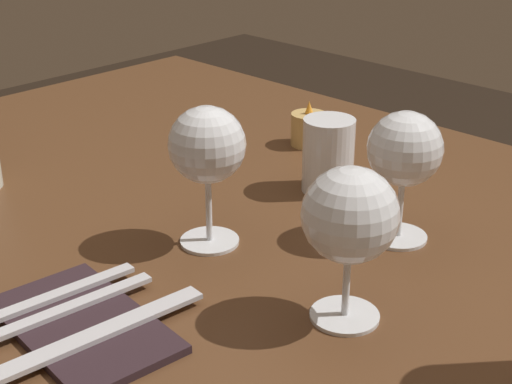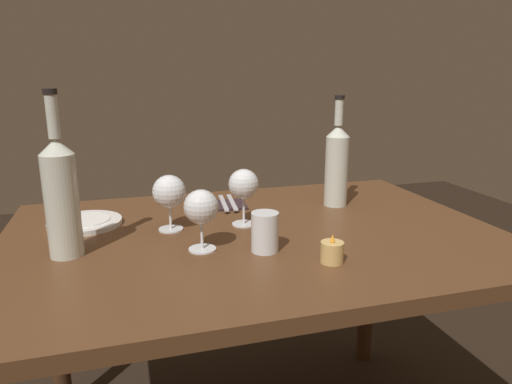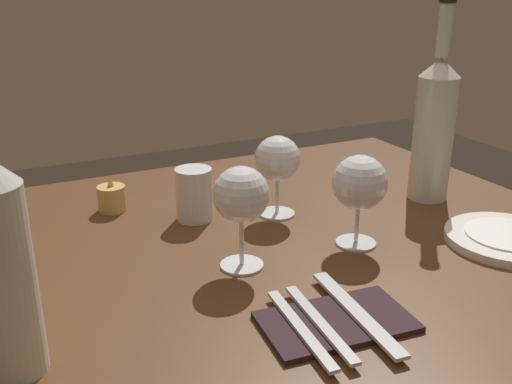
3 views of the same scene
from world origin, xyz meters
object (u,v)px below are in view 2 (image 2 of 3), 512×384
object	(u,v)px
wine_glass_left	(201,208)
water_tumbler	(265,233)
fork_outer	(231,202)
wine_glass_right	(244,185)
wine_glass_centre	(169,193)
wine_bottle	(337,163)
dinner_plate	(85,222)
table_knife	(206,204)
wine_bottle_second	(61,195)
fork_inner	(224,203)
votive_candle	(332,253)
folded_napkin	(216,206)

from	to	relation	value
wine_glass_left	water_tumbler	bearing A→B (deg)	161.39
water_tumbler	fork_outer	xyz separation A→B (m)	(-0.01, -0.40, -0.03)
wine_glass_right	fork_outer	distance (m)	0.22
wine_glass_centre	water_tumbler	bearing A→B (deg)	132.62
wine_bottle	dinner_plate	world-z (taller)	wine_bottle
wine_glass_centre	table_knife	distance (m)	0.24
wine_bottle	wine_bottle_second	size ratio (longest dim) A/B	0.91
wine_glass_left	table_knife	size ratio (longest dim) A/B	0.71
wine_glass_centre	fork_inner	distance (m)	0.28
wine_glass_centre	wine_bottle_second	world-z (taller)	wine_bottle_second
votive_candle	wine_glass_right	bearing A→B (deg)	-68.56
wine_glass_left	dinner_plate	xyz separation A→B (m)	(0.28, -0.28, -0.10)
wine_glass_right	wine_glass_centre	bearing A→B (deg)	-3.67
wine_glass_right	folded_napkin	xyz separation A→B (m)	(0.04, -0.20, -0.11)
fork_outer	wine_glass_centre	bearing A→B (deg)	40.91
wine_glass_centre	fork_inner	world-z (taller)	wine_glass_centre
fork_inner	water_tumbler	bearing A→B (deg)	91.91
wine_glass_centre	fork_inner	xyz separation A→B (m)	(-0.19, -0.18, -0.09)
votive_candle	wine_bottle	bearing A→B (deg)	-116.51
wine_glass_left	wine_glass_centre	world-z (taller)	wine_glass_centre
wine_bottle	water_tumbler	world-z (taller)	wine_bottle
wine_bottle	votive_candle	world-z (taller)	wine_bottle
wine_bottle	fork_outer	world-z (taller)	wine_bottle
wine_glass_left	water_tumbler	distance (m)	0.16
wine_bottle	dinner_plate	size ratio (longest dim) A/B	1.73
wine_glass_left	wine_bottle_second	bearing A→B (deg)	-10.22
water_tumbler	table_knife	xyz separation A→B (m)	(0.07, -0.40, -0.03)
votive_candle	fork_outer	xyz separation A→B (m)	(0.11, -0.51, -0.01)
wine_glass_right	water_tumbler	size ratio (longest dim) A/B	1.66
dinner_plate	fork_inner	size ratio (longest dim) A/B	1.11
dinner_plate	votive_candle	bearing A→B (deg)	141.88
wine_bottle_second	votive_candle	bearing A→B (deg)	159.85
votive_candle	folded_napkin	distance (m)	0.53
wine_glass_centre	folded_napkin	world-z (taller)	wine_glass_centre
water_tumbler	fork_outer	world-z (taller)	water_tumbler
wine_glass_right	fork_outer	xyz separation A→B (m)	(-0.01, -0.20, -0.10)
wine_glass_right	table_knife	xyz separation A→B (m)	(0.07, -0.20, -0.10)
water_tumbler	table_knife	distance (m)	0.41
water_tumbler	fork_inner	size ratio (longest dim) A/B	0.53
dinner_plate	fork_inner	world-z (taller)	dinner_plate
wine_bottle_second	water_tumbler	size ratio (longest dim) A/B	3.99
table_knife	wine_glass_right	bearing A→B (deg)	109.77
wine_bottle_second	water_tumbler	bearing A→B (deg)	167.06
wine_glass_left	fork_outer	distance (m)	0.39
wine_glass_left	wine_bottle	bearing A→B (deg)	-150.89
wine_glass_left	fork_inner	distance (m)	0.39
folded_napkin	fork_inner	size ratio (longest dim) A/B	1.11
folded_napkin	table_knife	size ratio (longest dim) A/B	0.95
wine_bottle	fork_inner	bearing A→B (deg)	-13.91
wine_bottle	fork_outer	xyz separation A→B (m)	(0.32, -0.09, -0.12)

